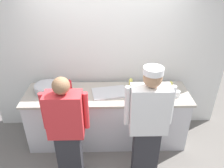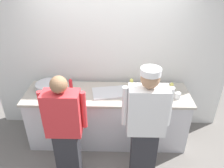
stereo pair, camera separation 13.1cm
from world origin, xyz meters
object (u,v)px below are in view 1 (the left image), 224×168
plate_stack_front (161,94)px  squeeze_bottle_secondary (70,85)px  ramekin_red_sauce (70,99)px  squeeze_bottle_primary (131,83)px  squeeze_bottle_spare (171,86)px  ramekin_orange_sauce (141,96)px  mixing_bowl_steel (47,88)px  sheet_tray (110,93)px  ramekin_yellow_sauce (80,93)px  chef_near_left (67,129)px  ramekin_green_sauce (57,99)px  chef_center (148,124)px  deli_cup (177,94)px

plate_stack_front → squeeze_bottle_secondary: (-1.41, 0.18, 0.08)m
ramekin_red_sauce → squeeze_bottle_primary: bearing=22.0°
squeeze_bottle_spare → ramekin_orange_sauce: (-0.49, -0.18, -0.07)m
squeeze_bottle_secondary → mixing_bowl_steel: bearing=-179.1°
squeeze_bottle_secondary → sheet_tray: bearing=-8.1°
squeeze_bottle_primary → ramekin_yellow_sauce: squeeze_bottle_primary is taller
chef_near_left → plate_stack_front: 1.50m
plate_stack_front → squeeze_bottle_spare: (0.18, 0.14, 0.06)m
mixing_bowl_steel → ramekin_yellow_sauce: size_ratio=3.99×
chef_near_left → ramekin_orange_sauce: size_ratio=16.28×
ramekin_yellow_sauce → plate_stack_front: bearing=-2.7°
chef_near_left → squeeze_bottle_secondary: size_ratio=7.63×
squeeze_bottle_primary → ramekin_yellow_sauce: size_ratio=1.83×
ramekin_yellow_sauce → ramekin_green_sauce: bearing=-155.9°
chef_near_left → mixing_bowl_steel: bearing=117.3°
chef_center → ramekin_red_sauce: chef_center is taller
chef_center → squeeze_bottle_primary: (-0.14, 0.92, 0.10)m
chef_near_left → squeeze_bottle_primary: (0.91, 0.92, 0.17)m
sheet_tray → ramekin_green_sauce: 0.82m
squeeze_bottle_secondary → plate_stack_front: bearing=-7.3°
sheet_tray → ramekin_yellow_sauce: (-0.46, -0.03, 0.01)m
chef_center → ramekin_green_sauce: chef_center is taller
squeeze_bottle_secondary → ramekin_yellow_sauce: 0.22m
mixing_bowl_steel → sheet_tray: (0.99, -0.08, -0.05)m
squeeze_bottle_primary → squeeze_bottle_secondary: (-0.97, -0.09, 0.02)m
mixing_bowl_steel → squeeze_bottle_secondary: (0.37, 0.01, 0.04)m
squeeze_bottle_spare → ramekin_yellow_sauce: (-1.43, -0.08, -0.07)m
chef_center → plate_stack_front: 0.71m
squeeze_bottle_primary → deli_cup: squeeze_bottle_primary is taller
chef_center → squeeze_bottle_spare: (0.48, 0.79, 0.10)m
squeeze_bottle_primary → squeeze_bottle_spare: bearing=-11.8°
ramekin_yellow_sauce → deli_cup: bearing=-3.4°
squeeze_bottle_primary → ramekin_yellow_sauce: (-0.81, -0.21, -0.06)m
ramekin_yellow_sauce → ramekin_red_sauce: (-0.12, -0.16, 0.00)m
ramekin_red_sauce → squeeze_bottle_secondary: bearing=97.8°
mixing_bowl_steel → ramekin_orange_sauce: size_ratio=3.91×
ramekin_orange_sauce → ramekin_yellow_sauce: bearing=174.3°
plate_stack_front → squeeze_bottle_secondary: 1.42m
mixing_bowl_steel → squeeze_bottle_primary: (1.34, 0.10, 0.02)m
chef_center → deli_cup: bearing=48.7°
mixing_bowl_steel → deli_cup: size_ratio=3.86×
squeeze_bottle_primary → ramekin_green_sauce: bearing=-162.4°
ramekin_green_sauce → deli_cup: (1.82, 0.06, 0.02)m
chef_near_left → squeeze_bottle_spare: bearing=27.4°
ramekin_orange_sauce → ramekin_red_sauce: 1.06m
deli_cup → mixing_bowl_steel: bearing=174.2°
squeeze_bottle_primary → squeeze_bottle_secondary: squeeze_bottle_secondary is taller
ramekin_yellow_sauce → ramekin_orange_sauce: ramekin_yellow_sauce is taller
squeeze_bottle_spare → deli_cup: size_ratio=1.85×
plate_stack_front → mixing_bowl_steel: 1.78m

